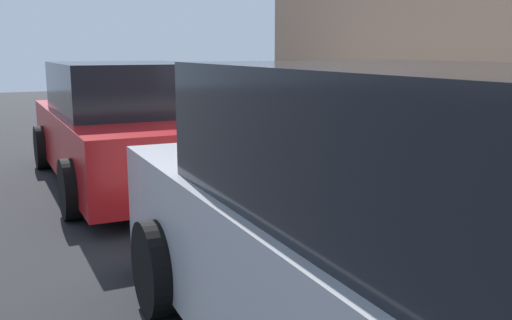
# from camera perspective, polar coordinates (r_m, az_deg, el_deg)

# --- Properties ---
(ground_plane) EXTENTS (40.00, 40.00, 0.00)m
(ground_plane) POSITION_cam_1_polar(r_m,az_deg,el_deg) (7.19, 3.95, -3.02)
(ground_plane) COLOR black
(sidewalk_curb) EXTENTS (18.00, 5.00, 0.14)m
(sidewalk_curb) POSITION_cam_1_polar(r_m,az_deg,el_deg) (8.70, 18.22, -0.63)
(sidewalk_curb) COLOR #ADA89E
(sidewalk_curb) RESTS_ON ground_plane
(suitcase_navy_2) EXTENTS (0.40, 0.26, 0.83)m
(suitcase_navy_2) POSITION_cam_1_polar(r_m,az_deg,el_deg) (5.72, 20.17, -2.67)
(suitcase_navy_2) COLOR navy
(suitcase_navy_2) RESTS_ON sidewalk_curb
(suitcase_red_3) EXTENTS (0.52, 0.26, 0.94)m
(suitcase_red_3) POSITION_cam_1_polar(r_m,az_deg,el_deg) (6.14, 16.80, -1.52)
(suitcase_red_3) COLOR red
(suitcase_red_3) RESTS_ON sidewalk_curb
(suitcase_silver_4) EXTENTS (0.48, 0.27, 0.58)m
(suitcase_silver_4) POSITION_cam_1_polar(r_m,az_deg,el_deg) (6.55, 12.90, -1.07)
(suitcase_silver_4) COLOR #9EA0A8
(suitcase_silver_4) RESTS_ON sidewalk_curb
(suitcase_teal_5) EXTENTS (0.39, 0.21, 0.86)m
(suitcase_teal_5) POSITION_cam_1_polar(r_m,az_deg,el_deg) (6.96, 10.24, 0.03)
(suitcase_teal_5) COLOR #0F606B
(suitcase_teal_5) RESTS_ON sidewalk_curb
(suitcase_black_6) EXTENTS (0.48, 0.27, 0.76)m
(suitcase_black_6) POSITION_cam_1_polar(r_m,az_deg,el_deg) (7.38, 7.44, 0.49)
(suitcase_black_6) COLOR black
(suitcase_black_6) RESTS_ON sidewalk_curb
(suitcase_maroon_7) EXTENTS (0.43, 0.24, 1.02)m
(suitcase_maroon_7) POSITION_cam_1_polar(r_m,az_deg,el_deg) (7.85, 5.42, 1.74)
(suitcase_maroon_7) COLOR maroon
(suitcase_maroon_7) RESTS_ON sidewalk_curb
(suitcase_olive_8) EXTENTS (0.38, 0.25, 0.82)m
(suitcase_olive_8) POSITION_cam_1_polar(r_m,az_deg,el_deg) (8.27, 3.57, 2.50)
(suitcase_olive_8) COLOR #59601E
(suitcase_olive_8) RESTS_ON sidewalk_curb
(suitcase_navy_9) EXTENTS (0.38, 0.26, 0.82)m
(suitcase_navy_9) POSITION_cam_1_polar(r_m,az_deg,el_deg) (8.71, 1.99, 2.13)
(suitcase_navy_9) COLOR navy
(suitcase_navy_9) RESTS_ON sidewalk_curb
(suitcase_red_10) EXTENTS (0.43, 0.27, 0.77)m
(suitcase_red_10) POSITION_cam_1_polar(r_m,az_deg,el_deg) (9.14, 0.44, 3.18)
(suitcase_red_10) COLOR red
(suitcase_red_10) RESTS_ON sidewalk_curb
(suitcase_silver_11) EXTENTS (0.43, 0.24, 0.67)m
(suitcase_silver_11) POSITION_cam_1_polar(r_m,az_deg,el_deg) (9.58, -1.44, 3.23)
(suitcase_silver_11) COLOR #9EA0A8
(suitcase_silver_11) RESTS_ON sidewalk_curb
(fire_hydrant) EXTENTS (0.39, 0.21, 0.84)m
(fire_hydrant) POSITION_cam_1_polar(r_m,az_deg,el_deg) (10.42, -3.24, 4.56)
(fire_hydrant) COLOR red
(fire_hydrant) RESTS_ON sidewalk_curb
(bollard_post) EXTENTS (0.16, 0.16, 0.70)m
(bollard_post) POSITION_cam_1_polar(r_m,az_deg,el_deg) (11.09, -5.60, 4.45)
(bollard_post) COLOR #333338
(bollard_post) RESTS_ON sidewalk_curb
(parked_car_silver_0) EXTENTS (4.82, 2.15, 1.67)m
(parked_car_silver_0) POSITION_cam_1_polar(r_m,az_deg,el_deg) (2.86, 15.81, -8.99)
(parked_car_silver_0) COLOR #B2B5BA
(parked_car_silver_0) RESTS_ON ground_plane
(parked_car_red_1) EXTENTS (4.66, 2.14, 1.58)m
(parked_car_red_1) POSITION_cam_1_polar(r_m,az_deg,el_deg) (7.67, -12.79, 3.24)
(parked_car_red_1) COLOR #AD1619
(parked_car_red_1) RESTS_ON ground_plane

